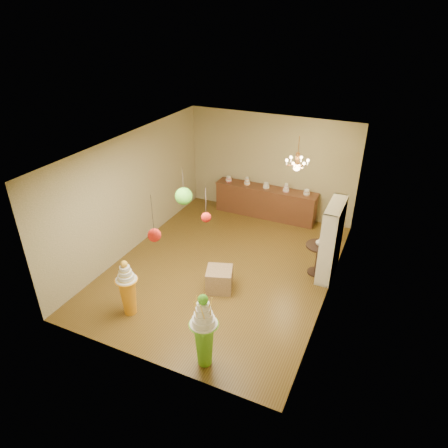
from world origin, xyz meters
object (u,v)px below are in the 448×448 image
at_px(pedestal_orange, 128,292).
at_px(sideboard, 265,201).
at_px(pedestal_green, 204,335).
at_px(round_table, 318,255).

height_order(pedestal_orange, sideboard, pedestal_orange).
bearing_deg(sideboard, pedestal_orange, -101.28).
relative_size(pedestal_green, pedestal_orange, 1.18).
relative_size(sideboard, round_table, 3.93).
height_order(pedestal_green, pedestal_orange, pedestal_green).
height_order(pedestal_green, sideboard, pedestal_green).
bearing_deg(round_table, pedestal_green, -108.06).
xyz_separation_m(pedestal_green, sideboard, (-0.95, 5.82, -0.17)).
bearing_deg(sideboard, pedestal_green, -80.74).
distance_m(pedestal_green, pedestal_orange, 2.08).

